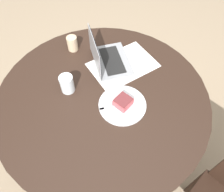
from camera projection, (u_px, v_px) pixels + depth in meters
name	position (u px, v px, depth m)	size (l,w,h in m)	color
ground_plane	(105.00, 146.00, 1.88)	(12.00, 12.00, 0.00)	gray
dining_table	(103.00, 107.00, 1.38)	(1.24, 1.24, 0.75)	black
paper_document	(123.00, 65.00, 1.40)	(0.48, 0.42, 0.00)	white
plate	(122.00, 105.00, 1.22)	(0.27, 0.27, 0.01)	silver
cake_slice	(123.00, 102.00, 1.19)	(0.10, 0.09, 0.05)	#B74C51
fork	(111.00, 107.00, 1.20)	(0.14, 0.13, 0.00)	silver
coffee_glass	(72.00, 43.00, 1.45)	(0.07, 0.07, 0.10)	#C6AD89
water_glass	(67.00, 84.00, 1.24)	(0.08, 0.08, 0.11)	silver
laptop	(108.00, 59.00, 1.38)	(0.36, 0.37, 0.22)	gray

